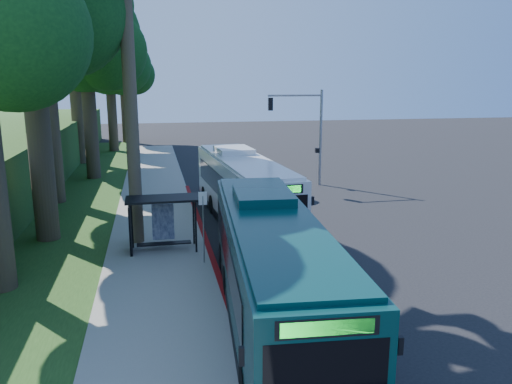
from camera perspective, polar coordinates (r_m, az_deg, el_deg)
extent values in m
plane|color=black|center=(27.03, 4.43, -3.80)|extent=(140.00, 140.00, 0.00)
cube|color=gray|center=(26.00, -11.26, -4.53)|extent=(4.50, 70.00, 0.12)
cube|color=maroon|center=(22.32, -5.17, -7.20)|extent=(0.25, 30.00, 0.13)
cube|color=#234719|center=(31.35, -21.85, -2.32)|extent=(8.00, 70.00, 0.06)
cube|color=black|center=(22.48, -10.66, -0.76)|extent=(3.20, 1.50, 0.10)
cube|color=black|center=(22.83, -14.17, -4.10)|extent=(0.06, 1.30, 2.20)
cube|color=navy|center=(23.47, -10.58, -3.34)|extent=(1.00, 0.12, 1.70)
cube|color=black|center=(22.93, -10.45, -5.81)|extent=(2.40, 0.40, 0.06)
cube|color=black|center=(23.41, -14.00, -3.68)|extent=(0.08, 0.08, 2.40)
cube|color=black|center=(23.44, -7.14, -3.37)|extent=(0.08, 0.08, 2.40)
cube|color=black|center=(22.26, -14.10, -4.53)|extent=(0.08, 0.08, 2.40)
cube|color=black|center=(22.29, -6.88, -4.20)|extent=(0.08, 0.08, 2.40)
cylinder|color=gray|center=(20.89, -6.02, -4.47)|extent=(0.06, 0.06, 3.00)
cube|color=white|center=(20.52, -6.11, -0.73)|extent=(0.35, 0.04, 0.55)
cylinder|color=gray|center=(37.16, 7.38, 6.13)|extent=(0.20, 0.20, 7.00)
cylinder|color=gray|center=(36.34, 4.48, 10.95)|extent=(4.00, 0.14, 0.14)
cube|color=black|center=(35.90, 1.66, 10.01)|extent=(0.30, 0.30, 0.90)
cube|color=black|center=(37.19, 6.98, 4.75)|extent=(0.25, 0.25, 0.35)
cylinder|color=#4C3F2D|center=(23.43, -14.12, 9.51)|extent=(0.60, 0.60, 13.00)
cylinder|color=#382B1E|center=(25.53, -23.58, 6.25)|extent=(1.10, 1.10, 10.50)
sphere|color=#103A14|center=(24.14, -21.40, 18.66)|extent=(5.60, 5.60, 5.60)
sphere|color=#103A14|center=(27.29, -27.06, 18.00)|extent=(5.20, 5.20, 5.20)
cylinder|color=#382B1E|center=(33.51, -22.67, 8.79)|extent=(1.18, 1.18, 11.90)
sphere|color=#103A14|center=(31.96, -20.40, 19.56)|extent=(7.00, 7.00, 7.00)
sphere|color=#103A14|center=(35.84, -25.92, 18.81)|extent=(6.50, 6.50, 6.50)
cylinder|color=#382B1E|center=(41.25, -18.45, 8.18)|extent=(1.06, 1.06, 9.80)
sphere|color=#103A14|center=(41.29, -19.05, 16.52)|extent=(8.40, 8.40, 8.40)
sphere|color=#103A14|center=(39.81, -16.68, 15.23)|extent=(5.88, 5.88, 5.88)
sphere|color=#103A14|center=(42.88, -20.74, 15.10)|extent=(5.46, 5.46, 5.46)
cylinder|color=#382B1E|center=(49.39, -19.81, 9.52)|extent=(1.14, 1.14, 11.20)
sphere|color=#103A14|center=(49.59, -20.43, 17.46)|extent=(9.60, 9.60, 9.60)
sphere|color=#103A14|center=(47.83, -18.20, 16.28)|extent=(6.72, 6.72, 6.72)
sphere|color=#103A14|center=(51.41, -21.99, 16.06)|extent=(6.24, 6.24, 6.24)
cylinder|color=#382B1E|center=(57.13, -16.15, 9.02)|extent=(1.02, 1.02, 9.10)
sphere|color=#103A14|center=(57.10, -16.50, 14.62)|extent=(8.00, 8.00, 8.00)
sphere|color=#103A14|center=(55.77, -14.84, 13.70)|extent=(5.60, 5.60, 5.60)
sphere|color=#103A14|center=(58.58, -17.75, 13.71)|extent=(5.20, 5.20, 5.20)
cylinder|color=#382B1E|center=(65.06, -14.74, 9.16)|extent=(0.98, 0.98, 8.40)
sphere|color=#103A14|center=(64.99, -15.00, 13.70)|extent=(7.00, 7.00, 7.00)
sphere|color=#103A14|center=(63.87, -13.71, 12.93)|extent=(4.90, 4.90, 4.90)
sphere|color=#103A14|center=(66.27, -15.99, 12.99)|extent=(4.55, 4.55, 4.55)
sphere|color=#103A14|center=(18.37, -26.18, 16.03)|extent=(5.04, 5.04, 5.04)
cube|color=silver|center=(27.09, -1.48, 0.44)|extent=(3.61, 13.06, 3.06)
cube|color=black|center=(27.47, -1.46, -2.79)|extent=(3.64, 13.12, 0.38)
cube|color=black|center=(27.55, -1.76, 1.27)|extent=(3.48, 10.23, 1.18)
cube|color=black|center=(21.06, 2.79, -2.43)|extent=(2.42, 0.29, 1.51)
cube|color=black|center=(33.16, -4.20, 3.27)|extent=(2.20, 0.28, 1.08)
cube|color=#19E533|center=(20.81, 2.82, 0.28)|extent=(1.79, 0.23, 0.30)
cube|color=silver|center=(26.81, -1.50, 3.76)|extent=(3.35, 12.40, 0.13)
cube|color=silver|center=(28.85, -2.55, 4.74)|extent=(2.10, 2.81, 0.38)
cylinder|color=black|center=(23.28, -1.94, -5.09)|extent=(0.39, 1.09, 1.08)
cylinder|color=black|center=(23.96, 3.86, -4.60)|extent=(0.39, 1.09, 1.08)
cylinder|color=black|center=(31.83, -5.80, -0.32)|extent=(0.39, 1.09, 1.08)
cylinder|color=black|center=(32.33, -1.47, -0.05)|extent=(0.39, 1.09, 1.08)
cube|color=#093231|center=(15.83, 1.87, -8.49)|extent=(3.76, 13.08, 3.06)
cube|color=black|center=(16.47, 1.83, -13.64)|extent=(3.79, 13.15, 0.38)
cube|color=black|center=(16.23, 1.58, -6.84)|extent=(3.60, 10.26, 1.18)
cube|color=black|center=(10.11, 7.93, -20.13)|extent=(2.42, 0.32, 1.51)
cube|color=black|center=(21.78, -0.76, -1.62)|extent=(2.20, 0.30, 1.08)
cube|color=#19E533|center=(9.59, 8.14, -15.02)|extent=(1.78, 0.25, 0.30)
cube|color=#093231|center=(15.34, 1.91, -2.95)|extent=(3.49, 12.42, 0.13)
cube|color=#093231|center=(17.35, 0.80, -0.48)|extent=(2.13, 2.83, 0.38)
cylinder|color=black|center=(13.12, 10.57, -20.21)|extent=(0.41, 1.10, 1.08)
cylinder|color=black|center=(20.76, -3.72, -7.34)|extent=(0.41, 1.10, 1.08)
cylinder|color=black|center=(21.04, 3.10, -7.05)|extent=(0.41, 1.10, 1.08)
imported|color=white|center=(33.52, 2.68, 0.73)|extent=(3.39, 5.61, 1.46)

